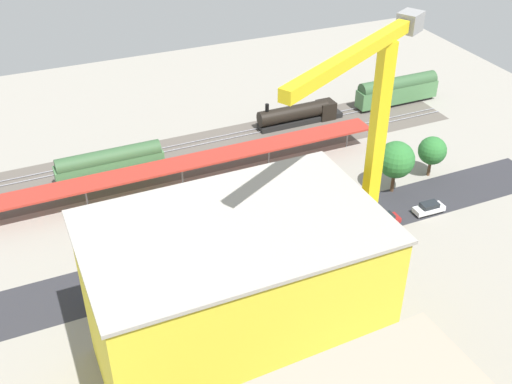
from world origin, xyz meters
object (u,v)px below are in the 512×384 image
object	(u,v)px
parked_car_0	(429,208)
parked_car_1	(385,220)
passenger_coach	(397,90)
parked_car_3	(295,246)
platform_canopy_near	(181,164)
tower_crane	(368,165)
box_truck_0	(133,285)
traffic_light	(139,275)
locomotive	(301,114)
construction_building	(236,301)
freight_coach_far	(110,165)
parked_car_2	(342,231)
street_tree_2	(262,190)
street_tree_0	(432,151)
street_tree_1	(396,160)

from	to	relation	value
parked_car_0	parked_car_1	world-z (taller)	parked_car_0
passenger_coach	parked_car_3	xyz separation A→B (m)	(39.46, 34.19, -2.23)
platform_canopy_near	tower_crane	bearing A→B (deg)	106.95
box_truck_0	traffic_light	bearing A→B (deg)	113.21
parked_car_1	tower_crane	size ratio (longest dim) A/B	0.13
locomotive	parked_car_1	xyz separation A→B (m)	(3.22, 33.89, -1.16)
construction_building	parked_car_1	bearing A→B (deg)	-152.45
freight_coach_far	parked_car_0	size ratio (longest dim) A/B	3.60
platform_canopy_near	tower_crane	size ratio (longest dim) A/B	1.93
platform_canopy_near	parked_car_3	world-z (taller)	platform_canopy_near
parked_car_2	construction_building	bearing A→B (deg)	35.26
locomotive	street_tree_2	world-z (taller)	street_tree_2
platform_canopy_near	parked_car_2	xyz separation A→B (m)	(-16.65, 22.16, -2.96)
street_tree_0	parked_car_0	bearing A→B (deg)	53.93
locomotive	parked_car_3	xyz separation A→B (m)	(17.99, 34.19, -1.10)
traffic_light	parked_car_0	bearing A→B (deg)	-177.71
freight_coach_far	parked_car_3	distance (m)	34.01
parked_car_2	construction_building	xyz separation A→B (m)	(22.34, 15.80, 8.58)
parked_car_1	street_tree_2	distance (m)	18.53
passenger_coach	street_tree_1	world-z (taller)	street_tree_1
passenger_coach	street_tree_2	bearing A→B (deg)	32.78
parked_car_3	street_tree_0	distance (m)	30.59
freight_coach_far	street_tree_0	size ratio (longest dim) A/B	2.50
parked_car_0	street_tree_2	world-z (taller)	street_tree_2
parked_car_3	street_tree_2	world-z (taller)	street_tree_2
parked_car_3	construction_building	distance (m)	23.08
street_tree_0	street_tree_2	bearing A→B (deg)	2.23
parked_car_3	box_truck_0	size ratio (longest dim) A/B	0.49
parked_car_2	parked_car_3	bearing A→B (deg)	1.96
box_truck_0	street_tree_1	world-z (taller)	street_tree_1
tower_crane	traffic_light	size ratio (longest dim) A/B	5.35
street_tree_2	street_tree_0	bearing A→B (deg)	-177.77
parked_car_2	street_tree_1	world-z (taller)	street_tree_1
platform_canopy_near	parked_car_1	size ratio (longest dim) A/B	14.74
tower_crane	box_truck_0	xyz separation A→B (m)	(24.22, -12.66, -18.76)
parked_car_3	traffic_light	bearing A→B (deg)	4.23
street_tree_0	traffic_light	size ratio (longest dim) A/B	1.06
platform_canopy_near	parked_car_2	bearing A→B (deg)	126.93
passenger_coach	platform_canopy_near	bearing A→B (deg)	13.64
street_tree_1	traffic_light	distance (m)	43.62
freight_coach_far	street_tree_2	size ratio (longest dim) A/B	2.17
parked_car_2	box_truck_0	distance (m)	30.19
passenger_coach	parked_car_2	xyz separation A→B (m)	(31.85, 33.93, -2.20)
passenger_coach	freight_coach_far	size ratio (longest dim) A/B	1.01
street_tree_2	freight_coach_far	bearing A→B (deg)	-48.31
construction_building	street_tree_2	size ratio (longest dim) A/B	3.56
passenger_coach	traffic_light	world-z (taller)	traffic_light
parked_car_0	parked_car_2	size ratio (longest dim) A/B	1.01
platform_canopy_near	parked_car_1	xyz separation A→B (m)	(-23.82, 22.12, -3.05)
passenger_coach	parked_car_1	size ratio (longest dim) A/B	3.83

